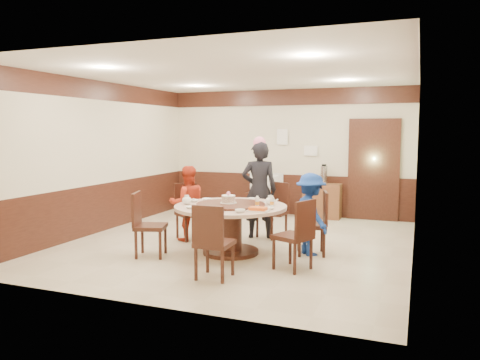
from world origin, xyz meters
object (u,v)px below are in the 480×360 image
at_px(person_blue, 311,214).
at_px(person_red, 187,203).
at_px(person_standing, 259,190).
at_px(birthday_cake, 228,199).
at_px(side_cabinet, 322,201).
at_px(tv_stand, 266,203).
at_px(thermos, 324,175).
at_px(television, 266,183).
at_px(banquet_table, 231,219).
at_px(shrimp_platter, 258,210).

bearing_deg(person_blue, person_red, 43.90).
relative_size(person_standing, person_red, 1.32).
bearing_deg(person_blue, birthday_cake, 64.87).
xyz_separation_m(birthday_cake, side_cabinet, (0.78, 3.43, -0.47)).
distance_m(person_red, tv_stand, 2.94).
bearing_deg(person_red, tv_stand, -137.37).
distance_m(person_standing, thermos, 2.37).
distance_m(person_red, television, 2.92).
distance_m(birthday_cake, tv_stand, 3.48).
xyz_separation_m(person_red, birthday_cake, (0.98, -0.53, 0.20)).
height_order(tv_stand, thermos, thermos).
bearing_deg(banquet_table, tv_stand, 98.83).
distance_m(person_blue, side_cabinet, 3.11).
relative_size(person_standing, television, 2.25).
distance_m(banquet_table, television, 3.46).
relative_size(person_red, thermos, 3.39).
bearing_deg(person_blue, television, -12.64).
bearing_deg(banquet_table, thermos, 77.49).
bearing_deg(banquet_table, person_standing, 87.02).
relative_size(banquet_table, person_blue, 1.37).
xyz_separation_m(banquet_table, tv_stand, (-0.53, 3.41, -0.28)).
xyz_separation_m(person_standing, television, (-0.59, 2.23, -0.13)).
height_order(birthday_cake, television, birthday_cake).
bearing_deg(thermos, side_cabinet, 180.00).
xyz_separation_m(birthday_cake, thermos, (0.81, 3.43, 0.10)).
bearing_deg(person_standing, person_red, 10.19).
relative_size(birthday_cake, tv_stand, 0.30).
relative_size(television, thermos, 1.99).
xyz_separation_m(person_red, television, (0.49, 2.87, 0.07)).
bearing_deg(side_cabinet, shrimp_platter, -92.49).
height_order(tv_stand, side_cabinet, side_cabinet).
height_order(television, side_cabinet, television).
bearing_deg(thermos, person_blue, -82.64).
bearing_deg(thermos, birthday_cake, -103.23).
bearing_deg(shrimp_platter, side_cabinet, 87.51).
bearing_deg(tv_stand, side_cabinet, 1.36).
distance_m(person_blue, television, 3.48).
relative_size(person_red, side_cabinet, 1.61).
relative_size(tv_stand, thermos, 2.24).
xyz_separation_m(television, side_cabinet, (1.27, 0.03, -0.34)).
relative_size(banquet_table, birthday_cake, 6.70).
bearing_deg(shrimp_platter, person_standing, 108.04).
distance_m(person_standing, side_cabinet, 2.41).
xyz_separation_m(birthday_cake, tv_stand, (-0.49, 3.40, -0.59)).
bearing_deg(person_blue, banquet_table, 66.12).
distance_m(banquet_table, person_standing, 1.23).
bearing_deg(person_standing, banquet_table, 66.49).
relative_size(person_standing, shrimp_platter, 5.66).
bearing_deg(person_red, person_blue, 137.93).
bearing_deg(birthday_cake, television, 98.18).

